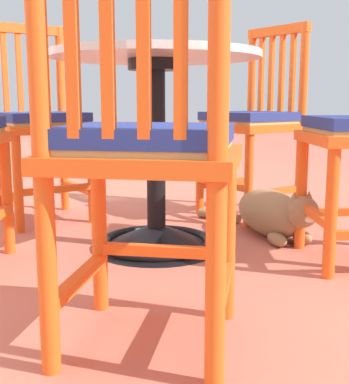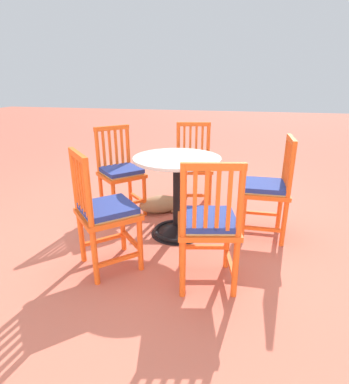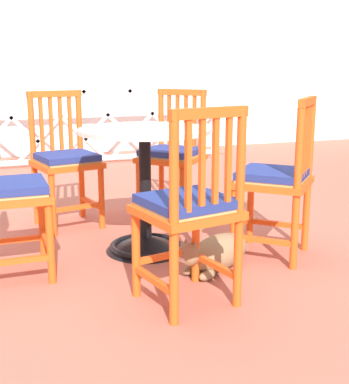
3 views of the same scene
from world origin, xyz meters
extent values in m
plane|color=#BC604C|center=(0.00, 0.00, 0.00)|extent=(24.00, 24.00, 0.00)
cone|color=black|center=(0.09, 0.21, 0.05)|extent=(0.48, 0.48, 0.10)
torus|color=black|center=(0.09, 0.21, 0.03)|extent=(0.44, 0.44, 0.04)
cylinder|color=black|center=(0.09, 0.21, 0.37)|extent=(0.07, 0.07, 0.66)
cylinder|color=black|center=(0.09, 0.21, 0.68)|extent=(0.20, 0.20, 0.04)
cylinder|color=beige|center=(0.09, 0.21, 0.72)|extent=(0.76, 0.76, 0.02)
cylinder|color=#EA5619|center=(0.46, 0.60, 0.23)|extent=(0.04, 0.04, 0.45)
cylinder|color=#EA5619|center=(0.22, 0.84, 0.23)|extent=(0.04, 0.04, 0.45)
cylinder|color=#EA5619|center=(0.70, 0.83, 0.46)|extent=(0.04, 0.04, 0.91)
cylinder|color=#EA5619|center=(0.47, 1.08, 0.46)|extent=(0.04, 0.04, 0.91)
cube|color=#EA5619|center=(0.58, 0.72, 0.14)|extent=(0.26, 0.26, 0.03)
cube|color=#EA5619|center=(0.34, 0.96, 0.14)|extent=(0.26, 0.26, 0.03)
cube|color=#EA5619|center=(0.34, 0.72, 0.17)|extent=(0.26, 0.26, 0.03)
cube|color=#EA5619|center=(0.46, 0.84, 0.43)|extent=(0.57, 0.57, 0.04)
cube|color=tan|center=(0.46, 0.84, 0.45)|extent=(0.49, 0.49, 0.02)
cube|color=#EA5619|center=(0.66, 0.88, 0.68)|extent=(0.03, 0.03, 0.39)
cube|color=#EA5619|center=(0.61, 0.93, 0.68)|extent=(0.03, 0.03, 0.39)
cube|color=#EA5619|center=(0.56, 0.98, 0.68)|extent=(0.03, 0.03, 0.39)
cube|color=#EA5619|center=(0.51, 1.03, 0.68)|extent=(0.03, 0.03, 0.39)
cube|color=#EA5619|center=(0.59, 0.96, 0.89)|extent=(0.29, 0.30, 0.04)
cube|color=navy|center=(0.46, 0.84, 0.48)|extent=(0.51, 0.51, 0.04)
cylinder|color=#EA5619|center=(-0.07, 0.74, 0.23)|extent=(0.04, 0.04, 0.45)
cylinder|color=#EA5619|center=(-0.40, 0.66, 0.23)|extent=(0.04, 0.04, 0.45)
cylinder|color=#EA5619|center=(-0.14, 1.07, 0.46)|extent=(0.04, 0.04, 0.91)
cylinder|color=#EA5619|center=(-0.47, 0.99, 0.46)|extent=(0.04, 0.04, 0.91)
cube|color=#EA5619|center=(-0.11, 0.90, 0.14)|extent=(0.10, 0.34, 0.03)
cube|color=#EA5619|center=(-0.44, 0.83, 0.14)|extent=(0.10, 0.34, 0.03)
cube|color=#EA5619|center=(-0.23, 0.70, 0.17)|extent=(0.34, 0.10, 0.03)
cube|color=#EA5619|center=(-0.27, 0.86, 0.43)|extent=(0.48, 0.48, 0.04)
cube|color=tan|center=(-0.27, 0.86, 0.45)|extent=(0.42, 0.42, 0.02)
cube|color=#EA5619|center=(-0.21, 1.05, 0.68)|extent=(0.03, 0.02, 0.39)
cube|color=#EA5619|center=(-0.28, 1.04, 0.68)|extent=(0.03, 0.02, 0.39)
cube|color=#EA5619|center=(-0.34, 1.02, 0.68)|extent=(0.03, 0.02, 0.39)
cube|color=#EA5619|center=(-0.41, 1.01, 0.68)|extent=(0.03, 0.02, 0.39)
cube|color=#EA5619|center=(-0.31, 1.03, 0.89)|extent=(0.38, 0.11, 0.04)
cube|color=navy|center=(-0.27, 0.86, 0.48)|extent=(0.43, 0.43, 0.04)
cylinder|color=#EA5619|center=(-0.51, 0.23, 0.23)|extent=(0.04, 0.04, 0.45)
cylinder|color=#EA5619|center=(-0.50, -0.11, 0.23)|extent=(0.04, 0.04, 0.45)
cylinder|color=#EA5619|center=(-0.85, 0.23, 0.46)|extent=(0.04, 0.04, 0.91)
cylinder|color=#EA5619|center=(-0.84, -0.11, 0.46)|extent=(0.04, 0.04, 0.91)
cube|color=#EA5619|center=(-0.68, 0.23, 0.14)|extent=(0.34, 0.03, 0.03)
cube|color=#EA5619|center=(-0.67, -0.11, 0.14)|extent=(0.34, 0.03, 0.03)
cube|color=#EA5619|center=(-0.51, 0.06, 0.17)|extent=(0.03, 0.34, 0.03)
cube|color=#EA5619|center=(-0.68, 0.06, 0.43)|extent=(0.41, 0.41, 0.04)
cube|color=tan|center=(-0.68, 0.06, 0.45)|extent=(0.36, 0.36, 0.02)
cube|color=#EA5619|center=(-0.85, 0.16, 0.68)|extent=(0.02, 0.02, 0.39)
cube|color=#EA5619|center=(-0.85, 0.09, 0.68)|extent=(0.02, 0.02, 0.39)
cube|color=#EA5619|center=(-0.84, 0.03, 0.68)|extent=(0.02, 0.02, 0.39)
cube|color=#EA5619|center=(-0.84, -0.04, 0.68)|extent=(0.02, 0.02, 0.39)
cube|color=#EA5619|center=(-0.84, 0.06, 0.89)|extent=(0.04, 0.38, 0.04)
cube|color=navy|center=(-0.68, 0.06, 0.48)|extent=(0.37, 0.37, 0.04)
cylinder|color=#EA5619|center=(-0.14, -0.40, 0.23)|extent=(0.04, 0.04, 0.45)
cylinder|color=#EA5619|center=(0.19, -0.32, 0.23)|extent=(0.04, 0.04, 0.45)
cylinder|color=#EA5619|center=(-0.07, -0.73, 0.46)|extent=(0.04, 0.04, 0.91)
cylinder|color=#EA5619|center=(0.27, -0.66, 0.46)|extent=(0.04, 0.04, 0.91)
cube|color=#EA5619|center=(-0.10, -0.56, 0.14)|extent=(0.10, 0.34, 0.03)
cube|color=#EA5619|center=(0.23, -0.49, 0.14)|extent=(0.10, 0.34, 0.03)
cube|color=#EA5619|center=(0.03, -0.36, 0.17)|extent=(0.34, 0.10, 0.03)
cube|color=#EA5619|center=(0.06, -0.53, 0.43)|extent=(0.48, 0.48, 0.04)
cube|color=tan|center=(0.06, -0.53, 0.45)|extent=(0.42, 0.42, 0.02)
cube|color=#EA5619|center=(0.00, -0.72, 0.68)|extent=(0.03, 0.02, 0.39)
cube|color=#EA5619|center=(0.07, -0.70, 0.68)|extent=(0.03, 0.02, 0.39)
cube|color=#EA5619|center=(0.13, -0.69, 0.68)|extent=(0.03, 0.02, 0.39)
cube|color=#EA5619|center=(0.20, -0.67, 0.68)|extent=(0.03, 0.02, 0.39)
cube|color=#EA5619|center=(0.10, -0.69, 0.89)|extent=(0.38, 0.11, 0.04)
cube|color=navy|center=(0.06, -0.53, 0.48)|extent=(0.43, 0.43, 0.04)
cylinder|color=#EA5619|center=(0.50, -0.11, 0.23)|extent=(0.04, 0.04, 0.45)
cylinder|color=#EA5619|center=(0.74, 0.13, 0.23)|extent=(0.04, 0.04, 0.45)
cylinder|color=#EA5619|center=(0.75, -0.35, 0.46)|extent=(0.04, 0.04, 0.91)
cylinder|color=#EA5619|center=(0.99, -0.10, 0.46)|extent=(0.04, 0.04, 0.91)
cube|color=#EA5619|center=(0.63, -0.23, 0.14)|extent=(0.27, 0.25, 0.03)
cube|color=#EA5619|center=(0.86, 0.02, 0.14)|extent=(0.27, 0.25, 0.03)
cube|color=#EA5619|center=(0.62, 0.01, 0.17)|extent=(0.25, 0.27, 0.03)
cube|color=#EA5619|center=(0.75, -0.11, 0.43)|extent=(0.57, 0.57, 0.04)
cube|color=tan|center=(0.75, -0.11, 0.45)|extent=(0.49, 0.49, 0.02)
cube|color=#EA5619|center=(0.80, -0.30, 0.68)|extent=(0.03, 0.03, 0.39)
cube|color=#EA5619|center=(0.85, -0.25, 0.68)|extent=(0.03, 0.03, 0.39)
cube|color=#EA5619|center=(0.89, -0.20, 0.68)|extent=(0.03, 0.03, 0.39)
cube|color=#EA5619|center=(0.94, -0.15, 0.68)|extent=(0.03, 0.03, 0.39)
cube|color=#EA5619|center=(0.87, -0.22, 0.89)|extent=(0.28, 0.30, 0.04)
cube|color=navy|center=(0.75, -0.11, 0.48)|extent=(0.51, 0.51, 0.04)
ellipsoid|color=#8E704C|center=(0.37, -0.21, 0.10)|extent=(0.48, 0.39, 0.19)
ellipsoid|color=silver|center=(0.29, -0.26, 0.08)|extent=(0.23, 0.22, 0.14)
sphere|color=#8E704C|center=(0.15, -0.33, 0.15)|extent=(0.12, 0.12, 0.12)
ellipsoid|color=silver|center=(0.12, -0.35, 0.14)|extent=(0.06, 0.07, 0.04)
cone|color=#8E704C|center=(0.18, -0.35, 0.20)|extent=(0.04, 0.04, 0.04)
cone|color=#8E704C|center=(0.15, -0.30, 0.20)|extent=(0.04, 0.04, 0.04)
ellipsoid|color=#8E704C|center=(0.25, -0.34, 0.03)|extent=(0.13, 0.11, 0.05)
ellipsoid|color=#8E704C|center=(0.20, -0.24, 0.03)|extent=(0.13, 0.11, 0.05)
cylinder|color=#8E704C|center=(0.60, 0.02, 0.02)|extent=(0.13, 0.21, 0.04)
camera|label=1|loc=(-1.79, -0.21, 0.56)|focal=48.60mm
camera|label=2|loc=(-0.47, 2.72, 1.35)|focal=28.64mm
camera|label=3|loc=(-0.75, -2.69, 1.08)|focal=49.70mm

